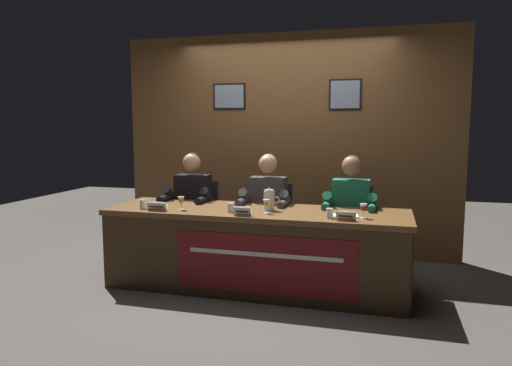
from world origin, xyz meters
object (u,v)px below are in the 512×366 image
chair_right (351,233)px  panelist_right (350,209)px  nameplate_left (157,206)px  water_cup_left (143,205)px  juice_glass_left (181,201)px  chair_center (271,228)px  chair_left (198,223)px  conference_table (253,237)px  water_cup_center (231,208)px  panelist_center (266,205)px  water_cup_right (330,214)px  nameplate_center (243,211)px  panelist_left (190,202)px  nameplate_right (346,216)px  document_stack_right (346,216)px  juice_glass_right (363,208)px  juice_glass_center (266,204)px  water_pitcher_central (269,200)px

chair_right → panelist_right: panelist_right is taller
nameplate_left → water_cup_left: (-0.18, 0.05, -0.00)m
juice_glass_left → panelist_right: bearing=21.7°
juice_glass_left → chair_center: (0.67, 0.80, -0.39)m
juice_glass_left → chair_left: bearing=102.0°
conference_table → water_cup_center: water_cup_center is taller
panelist_center → water_cup_right: bearing=-41.6°
nameplate_center → panelist_right: (0.87, 0.72, -0.06)m
nameplate_left → chair_left: bearing=88.3°
water_cup_center → panelist_left: bearing=137.7°
nameplate_right → water_cup_right: 0.15m
conference_table → document_stack_right: bearing=-0.7°
conference_table → panelist_center: bearing=90.5°
juice_glass_right → water_cup_right: (-0.27, -0.08, -0.05)m
panelist_left → water_cup_right: panelist_left is taller
water_cup_right → water_cup_left: bearing=-179.8°
chair_center → nameplate_left: bearing=-134.1°
conference_table → nameplate_left: 0.93m
juice_glass_center → nameplate_right: (0.72, -0.14, -0.05)m
chair_left → chair_right: (1.68, 0.00, 0.00)m
nameplate_right → chair_left: bearing=152.2°
nameplate_left → conference_table: bearing=12.1°
juice_glass_center → juice_glass_right: 0.85m
nameplate_center → nameplate_right: 0.88m
panelist_left → nameplate_center: (0.81, -0.72, 0.06)m
panelist_right → juice_glass_right: bearing=-75.0°
panelist_right → juice_glass_right: panelist_right is taller
conference_table → panelist_left: (-0.84, 0.51, 0.22)m
water_cup_center → document_stack_right: water_cup_center is taller
chair_left → water_cup_left: size_ratio=10.75×
juice_glass_left → document_stack_right: 1.51m
water_pitcher_central → water_cup_right: bearing=-21.7°
panelist_right → water_pitcher_central: panelist_right is taller
panelist_right → document_stack_right: panelist_right is taller
water_cup_left → nameplate_right: water_cup_left is taller
panelist_center → chair_right: size_ratio=1.36×
nameplate_left → nameplate_right: size_ratio=1.18×
chair_right → water_pitcher_central: bearing=-139.9°
juice_glass_right → document_stack_right: size_ratio=0.54×
document_stack_right → juice_glass_center: bearing=-177.0°
juice_glass_left → juice_glass_right: (1.65, 0.05, 0.00)m
juice_glass_left → panelist_center: (0.67, 0.60, -0.11)m
water_cup_right → chair_left: bearing=151.8°
panelist_center → panelist_right: bearing=0.0°
chair_left → panelist_center: (0.84, -0.20, 0.28)m
conference_table → chair_left: (-0.84, 0.71, -0.06)m
juice_glass_center → water_cup_left: bearing=-175.9°
juice_glass_center → nameplate_right: juice_glass_center is taller
nameplate_left → juice_glass_right: size_ratio=1.56×
panelist_center → document_stack_right: bearing=-31.6°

